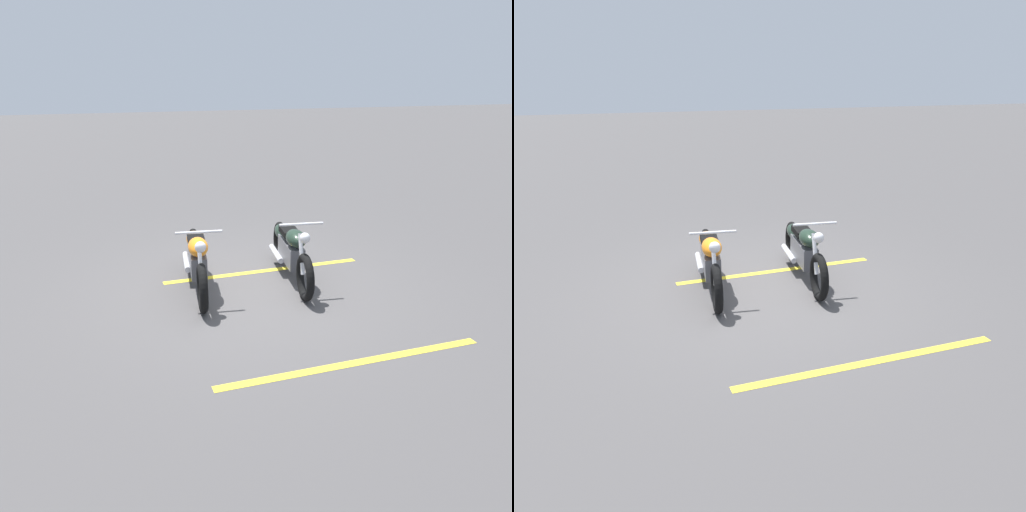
% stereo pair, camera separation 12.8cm
% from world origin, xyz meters
% --- Properties ---
extents(ground_plane, '(60.00, 60.00, 0.00)m').
position_xyz_m(ground_plane, '(0.00, 0.00, 0.00)').
color(ground_plane, '#474444').
extents(motorcycle_bright_foreground, '(2.23, 0.62, 1.04)m').
position_xyz_m(motorcycle_bright_foreground, '(-0.28, -0.71, 0.46)').
color(motorcycle_bright_foreground, black).
rests_on(motorcycle_bright_foreground, ground).
extents(motorcycle_dark_foreground, '(2.23, 0.62, 1.04)m').
position_xyz_m(motorcycle_dark_foreground, '(-0.29, 0.72, 0.46)').
color(motorcycle_dark_foreground, black).
rests_on(motorcycle_dark_foreground, ground).
extents(parking_stripe_near, '(0.33, 3.20, 0.01)m').
position_xyz_m(parking_stripe_near, '(-0.64, 0.39, 0.00)').
color(parking_stripe_near, yellow).
rests_on(parking_stripe_near, ground).
extents(parking_stripe_mid, '(0.33, 3.20, 0.01)m').
position_xyz_m(parking_stripe_mid, '(2.27, 0.62, 0.00)').
color(parking_stripe_mid, yellow).
rests_on(parking_stripe_mid, ground).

